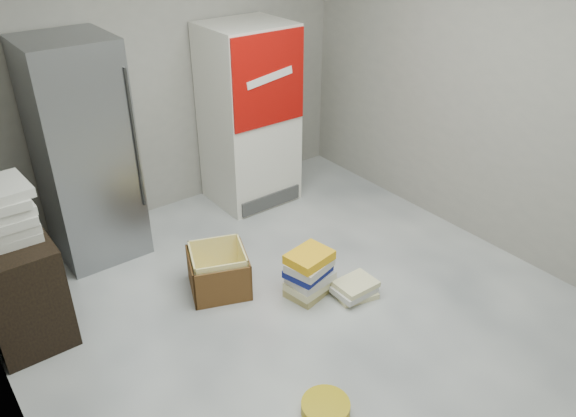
% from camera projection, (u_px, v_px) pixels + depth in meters
% --- Properties ---
extents(ground, '(5.00, 5.00, 0.00)m').
position_uv_depth(ground, '(328.00, 335.00, 4.14)').
color(ground, silver).
rests_on(ground, ground).
extents(room_shell, '(4.04, 5.04, 2.82)m').
position_uv_depth(room_shell, '(339.00, 100.00, 3.25)').
color(room_shell, gray).
rests_on(room_shell, ground).
extents(steel_fridge, '(0.70, 0.72, 1.90)m').
position_uv_depth(steel_fridge, '(84.00, 153.00, 4.67)').
color(steel_fridge, gray).
rests_on(steel_fridge, ground).
extents(coke_cooler, '(0.80, 0.73, 1.80)m').
position_uv_depth(coke_cooler, '(249.00, 116.00, 5.55)').
color(coke_cooler, silver).
rests_on(coke_cooler, ground).
extents(wood_shelf, '(0.50, 0.80, 0.80)m').
position_uv_depth(wood_shelf, '(19.00, 285.00, 4.00)').
color(wood_shelf, black).
rests_on(wood_shelf, ground).
extents(phonebook_stack_main, '(0.41, 0.37, 0.42)m').
position_uv_depth(phonebook_stack_main, '(309.00, 274.00, 4.44)').
color(phonebook_stack_main, tan).
rests_on(phonebook_stack_main, ground).
extents(phonebook_stack_side, '(0.36, 0.31, 0.14)m').
position_uv_depth(phonebook_stack_side, '(355.00, 289.00, 4.50)').
color(phonebook_stack_side, beige).
rests_on(phonebook_stack_side, ground).
extents(cardboard_box, '(0.59, 0.59, 0.37)m').
position_uv_depth(cardboard_box, '(219.00, 273.00, 4.54)').
color(cardboard_box, yellow).
rests_on(cardboard_box, ground).
extents(bucket_lid, '(0.40, 0.40, 0.08)m').
position_uv_depth(bucket_lid, '(326.00, 408.00, 3.51)').
color(bucket_lid, '#B99A0E').
rests_on(bucket_lid, ground).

